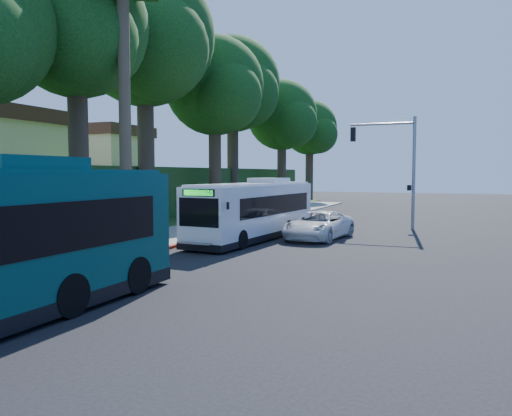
% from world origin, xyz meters
% --- Properties ---
extents(ground, '(140.00, 140.00, 0.00)m').
position_xyz_m(ground, '(0.00, 0.00, 0.00)').
color(ground, black).
rests_on(ground, ground).
extents(sidewalk, '(4.50, 70.00, 0.12)m').
position_xyz_m(sidewalk, '(-7.30, 0.00, 0.06)').
color(sidewalk, gray).
rests_on(sidewalk, ground).
extents(red_curb, '(0.25, 30.00, 0.13)m').
position_xyz_m(red_curb, '(-5.00, -4.00, 0.07)').
color(red_curb, maroon).
rests_on(red_curb, ground).
extents(grass_verge, '(8.00, 70.00, 0.06)m').
position_xyz_m(grass_verge, '(-13.00, 5.00, 0.03)').
color(grass_verge, '#234719').
rests_on(grass_verge, ground).
extents(bus_shelter, '(3.20, 1.51, 2.55)m').
position_xyz_m(bus_shelter, '(-7.26, -2.86, 1.81)').
color(bus_shelter, black).
rests_on(bus_shelter, ground).
extents(stop_sign_pole, '(0.35, 0.06, 3.17)m').
position_xyz_m(stop_sign_pole, '(-5.40, -5.00, 2.08)').
color(stop_sign_pole, gray).
rests_on(stop_sign_pole, ground).
extents(traffic_signal_pole, '(4.10, 0.30, 7.00)m').
position_xyz_m(traffic_signal_pole, '(3.78, 10.00, 4.42)').
color(traffic_signal_pole, gray).
rests_on(traffic_signal_pole, ground).
extents(hillside_backdrop, '(24.00, 60.00, 8.80)m').
position_xyz_m(hillside_backdrop, '(-26.30, 15.10, 2.44)').
color(hillside_backdrop, '#234719').
rests_on(hillside_backdrop, ground).
extents(tree_0, '(8.40, 8.00, 15.70)m').
position_xyz_m(tree_0, '(-12.40, -0.02, 11.20)').
color(tree_0, '#382B1E').
rests_on(tree_0, ground).
extents(tree_1, '(10.50, 10.00, 18.26)m').
position_xyz_m(tree_1, '(-13.37, 7.98, 12.73)').
color(tree_1, '#382B1E').
rests_on(tree_1, ground).
extents(tree_2, '(8.82, 8.40, 15.12)m').
position_xyz_m(tree_2, '(-11.89, 15.98, 10.48)').
color(tree_2, '#382B1E').
rests_on(tree_2, ground).
extents(tree_3, '(10.08, 9.60, 17.28)m').
position_xyz_m(tree_3, '(-13.88, 23.98, 11.98)').
color(tree_3, '#382B1E').
rests_on(tree_3, ground).
extents(tree_4, '(8.40, 8.00, 14.14)m').
position_xyz_m(tree_4, '(-11.40, 31.98, 9.73)').
color(tree_4, '#382B1E').
rests_on(tree_4, ground).
extents(tree_5, '(7.35, 7.00, 12.86)m').
position_xyz_m(tree_5, '(-10.41, 39.99, 8.96)').
color(tree_5, '#382B1E').
rests_on(tree_5, ground).
extents(white_bus, '(3.17, 11.02, 3.24)m').
position_xyz_m(white_bus, '(-2.59, 2.10, 1.58)').
color(white_bus, silver).
rests_on(white_bus, ground).
extents(pickup, '(3.07, 5.57, 1.48)m').
position_xyz_m(pickup, '(0.55, 3.32, 0.74)').
color(pickup, white).
rests_on(pickup, ground).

